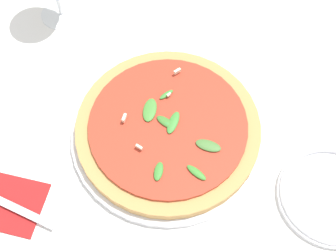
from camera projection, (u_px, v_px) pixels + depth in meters
ground_plane at (156, 130)px, 0.79m from camera, size 6.00×6.00×0.00m
pizza_arugula_main at (168, 130)px, 0.77m from camera, size 0.32×0.32×0.05m
side_plate_white at (331, 195)px, 0.73m from camera, size 0.17×0.17×0.02m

